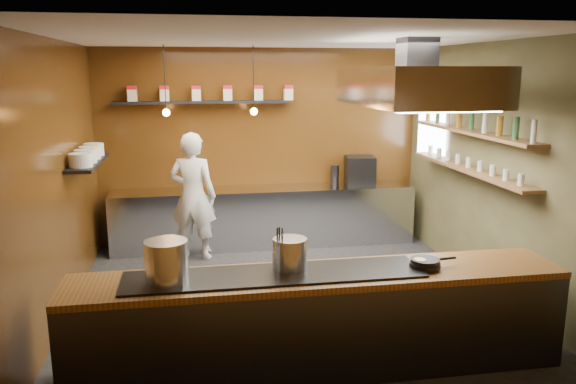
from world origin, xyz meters
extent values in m
plane|color=black|center=(0.00, 0.00, 0.00)|extent=(5.00, 5.00, 0.00)
plane|color=#3A1E0A|center=(0.00, 2.50, 1.50)|extent=(5.00, 0.00, 5.00)
plane|color=#3A1E0A|center=(-2.50, 0.00, 1.50)|extent=(0.00, 5.00, 5.00)
plane|color=#474428|center=(2.50, 0.00, 1.50)|extent=(0.00, 5.00, 5.00)
plane|color=silver|center=(0.00, 0.00, 3.00)|extent=(5.00, 5.00, 0.00)
plane|color=white|center=(2.45, 1.70, 1.90)|extent=(0.00, 1.00, 1.00)
cube|color=silver|center=(0.00, 2.17, 0.45)|extent=(4.60, 0.65, 0.90)
cube|color=#38383D|center=(0.00, -1.60, 0.43)|extent=(4.40, 0.70, 0.86)
cube|color=brown|center=(0.00, -1.60, 0.89)|extent=(4.40, 0.72, 0.06)
cube|color=black|center=(-0.40, -1.60, 0.93)|extent=(2.60, 0.55, 0.02)
cube|color=black|center=(-0.90, 2.36, 2.20)|extent=(2.60, 0.26, 0.04)
cube|color=black|center=(-2.34, 1.00, 1.55)|extent=(0.30, 1.40, 0.04)
cube|color=brown|center=(2.34, 0.30, 1.92)|extent=(0.26, 2.80, 0.04)
cube|color=brown|center=(2.34, 0.30, 1.45)|extent=(0.26, 2.80, 0.04)
cube|color=#38383D|center=(1.30, -0.40, 2.85)|extent=(0.35, 0.35, 0.30)
cube|color=silver|center=(1.30, -0.40, 2.50)|extent=(1.20, 2.00, 0.40)
cube|color=white|center=(1.30, -0.40, 2.29)|extent=(1.00, 1.80, 0.02)
cylinder|color=black|center=(-1.40, 1.70, 2.55)|extent=(0.01, 0.01, 0.90)
sphere|color=orange|center=(-1.40, 1.70, 2.10)|extent=(0.10, 0.10, 0.10)
cylinder|color=black|center=(-0.20, 1.70, 2.55)|extent=(0.01, 0.01, 0.90)
sphere|color=orange|center=(-0.20, 1.70, 2.10)|extent=(0.10, 0.10, 0.10)
cube|color=beige|center=(-1.90, 2.36, 2.31)|extent=(0.13, 0.13, 0.17)
cube|color=#B11523|center=(-1.90, 2.36, 2.42)|extent=(0.13, 0.13, 0.05)
cube|color=beige|center=(-1.44, 2.36, 2.31)|extent=(0.13, 0.13, 0.17)
cube|color=#B11523|center=(-1.44, 2.36, 2.42)|extent=(0.13, 0.13, 0.05)
cube|color=beige|center=(-0.98, 2.36, 2.31)|extent=(0.13, 0.13, 0.17)
cube|color=#B11523|center=(-0.98, 2.36, 2.42)|extent=(0.13, 0.13, 0.05)
cube|color=beige|center=(-0.52, 2.36, 2.31)|extent=(0.13, 0.13, 0.17)
cube|color=#B11523|center=(-0.52, 2.36, 2.42)|extent=(0.14, 0.13, 0.05)
cube|color=beige|center=(-0.06, 2.36, 2.31)|extent=(0.13, 0.13, 0.17)
cube|color=#B11523|center=(-0.06, 2.36, 2.42)|extent=(0.14, 0.13, 0.05)
cube|color=beige|center=(0.40, 2.36, 2.31)|extent=(0.13, 0.13, 0.17)
cube|color=#B11523|center=(0.40, 2.36, 2.42)|extent=(0.14, 0.13, 0.05)
cylinder|color=silver|center=(-2.34, 0.55, 1.65)|extent=(0.26, 0.26, 0.16)
cylinder|color=silver|center=(-2.34, 0.85, 1.65)|extent=(0.26, 0.26, 0.16)
cylinder|color=silver|center=(-2.34, 1.15, 1.65)|extent=(0.26, 0.26, 0.16)
cylinder|color=silver|center=(-2.34, 1.45, 1.65)|extent=(0.26, 0.26, 0.16)
cylinder|color=silver|center=(2.34, -1.00, 2.06)|extent=(0.06, 0.06, 0.24)
cylinder|color=#2D5933|center=(2.34, -0.68, 2.06)|extent=(0.06, 0.06, 0.24)
cylinder|color=#8C601E|center=(2.34, -0.35, 2.06)|extent=(0.06, 0.06, 0.24)
cylinder|color=silver|center=(2.34, -0.02, 2.06)|extent=(0.06, 0.06, 0.24)
cylinder|color=#2D5933|center=(2.34, 0.30, 2.06)|extent=(0.06, 0.06, 0.24)
cylinder|color=#8C601E|center=(2.34, 0.62, 2.06)|extent=(0.06, 0.06, 0.24)
cylinder|color=silver|center=(2.34, 0.95, 2.06)|extent=(0.06, 0.06, 0.24)
cylinder|color=#2D5933|center=(2.34, 1.27, 2.06)|extent=(0.06, 0.06, 0.24)
cylinder|color=#8C601E|center=(2.34, 1.60, 2.06)|extent=(0.06, 0.06, 0.24)
cylinder|color=silver|center=(2.34, -0.85, 1.53)|extent=(0.07, 0.07, 0.13)
cylinder|color=silver|center=(2.34, -0.56, 1.53)|extent=(0.07, 0.07, 0.13)
cylinder|color=silver|center=(2.34, -0.28, 1.53)|extent=(0.07, 0.07, 0.13)
cylinder|color=silver|center=(2.34, 0.01, 1.53)|extent=(0.07, 0.07, 0.13)
cylinder|color=silver|center=(2.34, 0.30, 1.53)|extent=(0.07, 0.07, 0.13)
cylinder|color=silver|center=(2.34, 0.59, 1.53)|extent=(0.07, 0.07, 0.13)
cylinder|color=silver|center=(2.34, 0.87, 1.53)|extent=(0.07, 0.07, 0.13)
cylinder|color=silver|center=(2.34, 1.16, 1.53)|extent=(0.07, 0.07, 0.13)
cylinder|color=silver|center=(2.34, 1.45, 1.53)|extent=(0.07, 0.07, 0.13)
cylinder|color=silver|center=(-1.31, -1.63, 1.12)|extent=(0.40, 0.40, 0.35)
cylinder|color=silver|center=(-0.25, -1.52, 1.08)|extent=(0.33, 0.33, 0.28)
cylinder|color=silver|center=(-0.34, -1.53, 1.03)|extent=(0.15, 0.15, 0.17)
cylinder|color=black|center=(0.96, -1.65, 0.96)|extent=(0.28, 0.28, 0.03)
cylinder|color=black|center=(0.96, -1.65, 0.99)|extent=(0.26, 0.26, 0.03)
cylinder|color=black|center=(1.18, -1.62, 0.99)|extent=(0.18, 0.04, 0.02)
cylinder|color=yellow|center=(0.90, -1.66, 0.97)|extent=(0.12, 0.12, 0.09)
cube|color=black|center=(1.52, 2.23, 1.12)|extent=(0.49, 0.47, 0.44)
imported|color=silver|center=(-1.08, 1.73, 0.91)|extent=(0.77, 0.62, 1.83)
camera|label=1|loc=(-1.06, -6.15, 2.67)|focal=35.00mm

